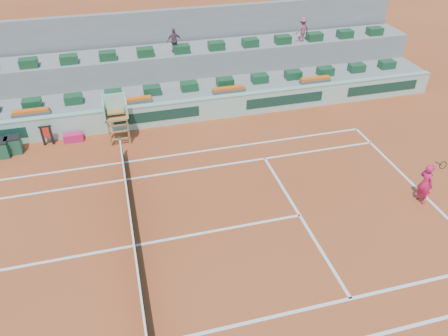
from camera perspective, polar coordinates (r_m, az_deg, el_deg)
The scene contains 18 objects.
ground at distance 16.29m, azimuth -11.59°, elevation -9.91°, with size 90.00×90.00×0.00m, color #973F1D.
seating_tier_lower at distance 24.83m, azimuth -14.07°, elevation 8.45°, with size 36.00×4.00×1.20m, color gray.
seating_tier_upper at distance 26.00m, azimuth -14.50°, elevation 11.34°, with size 36.00×2.40×2.60m, color gray.
stadium_back_wall at distance 27.17m, azimuth -14.96°, elevation 14.36°, with size 36.00×0.40×4.40m, color gray.
player_bag at distance 22.77m, azimuth -19.07°, elevation 3.80°, with size 0.93×0.41×0.41m, color #D51B59.
spectator_mid at distance 25.11m, azimuth -6.50°, elevation 16.22°, with size 0.79×0.33×1.35m, color #6A4654.
spectator_right at distance 27.10m, azimuth 10.21°, elevation 17.40°, with size 0.91×0.52×1.41m, color #90485A.
court_lines at distance 16.29m, azimuth -11.59°, elevation -9.89°, with size 23.89×11.09×0.01m.
tennis_net at distance 15.93m, azimuth -11.81°, elevation -8.56°, with size 0.10×11.97×1.10m.
advertising_hoarding at distance 22.85m, azimuth -13.71°, elevation 6.16°, with size 36.00×0.34×1.26m.
umpire_chair at distance 21.54m, azimuth -13.94°, elevation 7.03°, with size 1.10×0.90×2.40m.
seat_row_lower at distance 23.67m, azimuth -14.23°, elevation 9.28°, with size 32.90×0.60×0.44m.
seat_row_upper at distance 24.89m, azimuth -14.95°, elevation 14.00°, with size 32.90×0.60×0.44m.
flower_planters at distance 23.05m, azimuth -17.81°, elevation 7.68°, with size 26.80×0.36×0.28m.
drink_cooler_a at distance 22.80m, azimuth -25.74°, elevation 2.75°, with size 0.69×0.59×0.84m.
drink_cooler_b at distance 22.77m, azimuth -27.22°, elevation 2.25°, with size 0.80×0.69×0.84m.
towel_rack at distance 22.71m, azimuth -22.17°, elevation 4.15°, with size 0.60×0.10×1.03m.
tennis_player at distance 19.05m, azimuth 24.82°, elevation -1.83°, with size 0.53×0.92×2.28m.
Camera 1 is at (0.23, -11.68, 11.35)m, focal length 35.00 mm.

